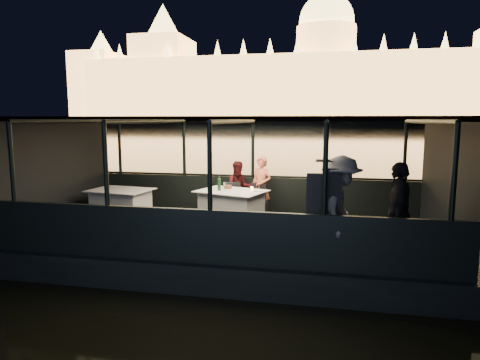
% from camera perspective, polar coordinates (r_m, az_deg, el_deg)
% --- Properties ---
extents(river_water, '(500.00, 500.00, 0.00)m').
position_cam_1_polar(river_water, '(88.57, 10.44, 6.13)').
color(river_water, black).
rests_on(river_water, ground).
extents(boat_hull, '(8.60, 4.40, 1.00)m').
position_cam_1_polar(boat_hull, '(9.15, -0.51, -10.01)').
color(boat_hull, black).
rests_on(boat_hull, river_water).
extents(boat_deck, '(8.00, 4.00, 0.04)m').
position_cam_1_polar(boat_deck, '(9.01, -0.51, -7.11)').
color(boat_deck, black).
rests_on(boat_deck, boat_hull).
extents(gunwale_port, '(8.00, 0.08, 0.90)m').
position_cam_1_polar(gunwale_port, '(10.82, 1.70, -1.98)').
color(gunwale_port, black).
rests_on(gunwale_port, boat_deck).
extents(gunwale_starboard, '(8.00, 0.08, 0.90)m').
position_cam_1_polar(gunwale_starboard, '(7.01, -3.97, -7.58)').
color(gunwale_starboard, black).
rests_on(gunwale_starboard, boat_deck).
extents(cabin_glass_port, '(8.00, 0.02, 1.40)m').
position_cam_1_polar(cabin_glass_port, '(10.68, 1.73, 4.11)').
color(cabin_glass_port, '#99B2B2').
rests_on(cabin_glass_port, gunwale_port).
extents(cabin_glass_starboard, '(8.00, 0.02, 1.40)m').
position_cam_1_polar(cabin_glass_starboard, '(6.79, -4.06, 1.80)').
color(cabin_glass_starboard, '#99B2B2').
rests_on(cabin_glass_starboard, gunwale_starboard).
extents(cabin_roof_glass, '(8.00, 4.00, 0.02)m').
position_cam_1_polar(cabin_roof_glass, '(8.69, -0.53, 7.82)').
color(cabin_roof_glass, '#99B2B2').
rests_on(cabin_roof_glass, boat_deck).
extents(end_wall_fore, '(0.02, 4.00, 2.30)m').
position_cam_1_polar(end_wall_fore, '(10.37, -22.68, 0.87)').
color(end_wall_fore, black).
rests_on(end_wall_fore, boat_deck).
extents(end_wall_aft, '(0.02, 4.00, 2.30)m').
position_cam_1_polar(end_wall_aft, '(8.86, 25.69, -0.45)').
color(end_wall_aft, black).
rests_on(end_wall_aft, boat_deck).
extents(canopy_ribs, '(8.00, 4.00, 2.30)m').
position_cam_1_polar(canopy_ribs, '(8.78, -0.52, 0.29)').
color(canopy_ribs, black).
rests_on(canopy_ribs, boat_deck).
extents(embankment, '(400.00, 140.00, 6.00)m').
position_cam_1_polar(embankment, '(218.52, 11.18, 7.46)').
color(embankment, '#423D33').
rests_on(embankment, ground).
extents(parliament_building, '(220.00, 32.00, 60.00)m').
position_cam_1_polar(parliament_building, '(185.36, 11.33, 16.06)').
color(parliament_building, '#F2D18C').
rests_on(parliament_building, embankment).
extents(dining_table_central, '(1.70, 1.45, 0.77)m').
position_cam_1_polar(dining_table_central, '(9.60, -1.14, -3.67)').
color(dining_table_central, silver).
rests_on(dining_table_central, boat_deck).
extents(dining_table_aft, '(1.50, 1.17, 0.73)m').
position_cam_1_polar(dining_table_aft, '(10.36, -15.57, -3.09)').
color(dining_table_aft, silver).
rests_on(dining_table_aft, boat_deck).
extents(chair_port_left, '(0.50, 0.50, 0.85)m').
position_cam_1_polar(chair_port_left, '(10.07, -1.30, -2.74)').
color(chair_port_left, black).
rests_on(chair_port_left, boat_deck).
extents(chair_port_right, '(0.47, 0.47, 0.83)m').
position_cam_1_polar(chair_port_right, '(10.06, 2.36, -2.75)').
color(chair_port_right, black).
rests_on(chair_port_right, boat_deck).
extents(coat_stand, '(0.50, 0.41, 1.75)m').
position_cam_1_polar(coat_stand, '(6.94, 10.93, -4.05)').
color(coat_stand, black).
rests_on(coat_stand, boat_deck).
extents(person_woman_coral, '(0.63, 0.54, 1.47)m').
position_cam_1_polar(person_woman_coral, '(10.23, 2.85, -0.87)').
color(person_woman_coral, '#F67C59').
rests_on(person_woman_coral, boat_deck).
extents(person_man_maroon, '(0.75, 0.66, 1.33)m').
position_cam_1_polar(person_man_maroon, '(10.48, -0.13, -0.64)').
color(person_man_maroon, '#451315').
rests_on(person_man_maroon, boat_deck).
extents(passenger_stripe, '(0.80, 1.23, 1.77)m').
position_cam_1_polar(passenger_stripe, '(7.18, 13.25, -4.13)').
color(passenger_stripe, silver).
rests_on(passenger_stripe, boat_deck).
extents(passenger_dark, '(0.59, 1.05, 1.69)m').
position_cam_1_polar(passenger_dark, '(7.33, 20.37, -4.17)').
color(passenger_dark, black).
rests_on(passenger_dark, boat_deck).
extents(wine_bottle, '(0.07, 0.07, 0.33)m').
position_cam_1_polar(wine_bottle, '(9.54, -2.79, -0.52)').
color(wine_bottle, '#153B1D').
rests_on(wine_bottle, dining_table_central).
extents(bread_basket, '(0.23, 0.23, 0.07)m').
position_cam_1_polar(bread_basket, '(9.81, -1.63, -0.93)').
color(bread_basket, brown).
rests_on(bread_basket, dining_table_central).
extents(amber_candle, '(0.07, 0.07, 0.08)m').
position_cam_1_polar(amber_candle, '(9.55, 1.61, -1.18)').
color(amber_candle, yellow).
rests_on(amber_candle, dining_table_central).
extents(plate_near, '(0.32, 0.32, 0.02)m').
position_cam_1_polar(plate_near, '(9.47, 2.47, -1.45)').
color(plate_near, silver).
rests_on(plate_near, dining_table_central).
extents(plate_far, '(0.23, 0.23, 0.01)m').
position_cam_1_polar(plate_far, '(9.86, -1.51, -1.06)').
color(plate_far, silver).
rests_on(plate_far, dining_table_central).
extents(wine_glass_white, '(0.06, 0.06, 0.19)m').
position_cam_1_polar(wine_glass_white, '(9.46, -2.10, -0.92)').
color(wine_glass_white, silver).
rests_on(wine_glass_white, dining_table_central).
extents(wine_glass_red, '(0.08, 0.08, 0.19)m').
position_cam_1_polar(wine_glass_red, '(9.78, 2.21, -0.63)').
color(wine_glass_red, white).
rests_on(wine_glass_red, dining_table_central).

